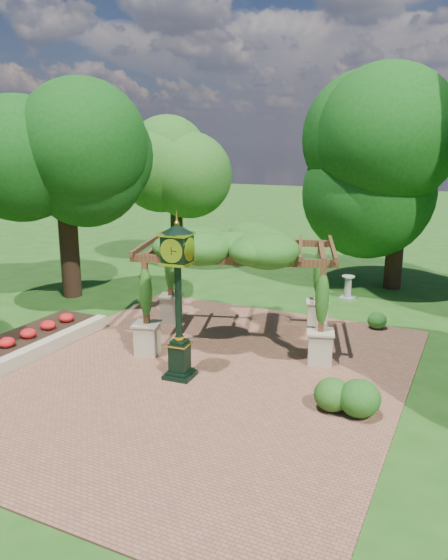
% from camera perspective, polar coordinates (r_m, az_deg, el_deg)
% --- Properties ---
extents(ground, '(120.00, 120.00, 0.00)m').
position_cam_1_polar(ground, '(13.45, -4.74, -11.53)').
color(ground, '#1E4714').
rests_on(ground, ground).
extents(brick_plaza, '(10.00, 12.00, 0.04)m').
position_cam_1_polar(brick_plaza, '(14.23, -2.67, -9.90)').
color(brick_plaza, brown).
rests_on(brick_plaza, ground).
extents(border_wall, '(0.35, 5.00, 0.40)m').
position_cam_1_polar(border_wall, '(16.36, -17.96, -6.62)').
color(border_wall, '#C6B793').
rests_on(border_wall, ground).
extents(flower_bed, '(1.50, 5.00, 0.36)m').
position_cam_1_polar(flower_bed, '(16.98, -20.17, -6.12)').
color(flower_bed, red).
rests_on(flower_bed, ground).
extents(pedestal_clock, '(0.85, 0.85, 3.99)m').
position_cam_1_polar(pedestal_clock, '(13.33, -4.82, -0.78)').
color(pedestal_clock, black).
rests_on(pedestal_clock, brick_plaza).
extents(pergola, '(6.32, 4.96, 3.48)m').
position_cam_1_polar(pergola, '(15.77, 1.50, 3.38)').
color(pergola, tan).
rests_on(pergola, brick_plaza).
extents(sundial, '(0.58, 0.58, 0.91)m').
position_cam_1_polar(sundial, '(21.24, 12.81, -0.92)').
color(sundial, '#97978F').
rests_on(sundial, ground).
extents(shrub_front, '(0.89, 0.89, 0.74)m').
position_cam_1_polar(shrub_front, '(12.56, 11.25, -11.67)').
color(shrub_front, '#235016').
rests_on(shrub_front, brick_plaza).
extents(shrub_mid, '(1.14, 1.14, 0.83)m').
position_cam_1_polar(shrub_mid, '(12.43, 13.96, -11.90)').
color(shrub_mid, '#1F4E16').
rests_on(shrub_mid, brick_plaza).
extents(shrub_back, '(0.63, 0.63, 0.55)m').
position_cam_1_polar(shrub_back, '(18.09, 15.70, -4.07)').
color(shrub_back, '#26651D').
rests_on(shrub_back, brick_plaza).
extents(tree_west_near, '(5.25, 5.25, 8.82)m').
position_cam_1_polar(tree_west_near, '(21.27, -16.64, 14.33)').
color(tree_west_near, '#301D13').
rests_on(tree_west_near, ground).
extents(tree_west_far, '(3.73, 3.73, 6.70)m').
position_cam_1_polar(tree_west_far, '(26.90, -5.09, 11.60)').
color(tree_west_far, black).
rests_on(tree_west_far, ground).
extents(tree_north, '(4.94, 4.94, 7.12)m').
position_cam_1_polar(tree_north, '(22.73, 18.03, 11.23)').
color(tree_north, '#341E14').
rests_on(tree_north, ground).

